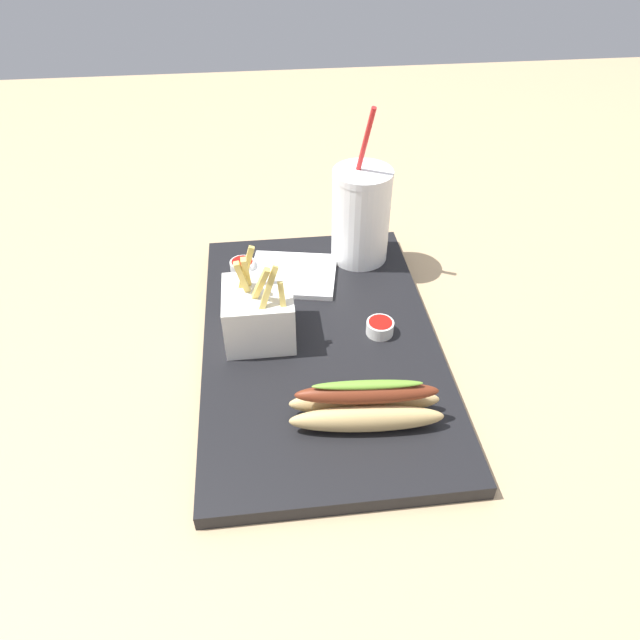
{
  "coord_description": "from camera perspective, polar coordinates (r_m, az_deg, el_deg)",
  "views": [
    {
      "loc": [
        0.56,
        -0.06,
        0.52
      ],
      "look_at": [
        0.0,
        0.0,
        0.05
      ],
      "focal_mm": 32.12,
      "sensor_mm": 36.0,
      "label": 1
    }
  ],
  "objects": [
    {
      "name": "ketchup_cup_2",
      "position": [
        0.76,
        5.96,
        -0.53
      ],
      "size": [
        0.04,
        0.04,
        0.02
      ],
      "color": "white",
      "rests_on": "food_tray"
    },
    {
      "name": "hot_dog_1",
      "position": [
        0.64,
        4.6,
        -8.49
      ],
      "size": [
        0.06,
        0.17,
        0.06
      ],
      "color": "#DBB775",
      "rests_on": "food_tray"
    },
    {
      "name": "food_tray",
      "position": [
        0.76,
        0.0,
        -2.3
      ],
      "size": [
        0.49,
        0.3,
        0.02
      ],
      "primitive_type": "cube",
      "color": "black",
      "rests_on": "ground_plane"
    },
    {
      "name": "soda_cup",
      "position": [
        0.87,
        4.09,
        10.35
      ],
      "size": [
        0.09,
        0.09,
        0.24
      ],
      "color": "white",
      "rests_on": "food_tray"
    },
    {
      "name": "napkin_stack",
      "position": [
        0.86,
        -2.75,
        4.55
      ],
      "size": [
        0.13,
        0.15,
        0.01
      ],
      "primitive_type": "cube",
      "rotation": [
        0.0,
        0.0,
        -0.2
      ],
      "color": "white",
      "rests_on": "food_tray"
    },
    {
      "name": "ground_plane",
      "position": [
        0.77,
        0.0,
        -3.39
      ],
      "size": [
        2.4,
        2.4,
        0.02
      ],
      "primitive_type": "cube",
      "color": "tan"
    },
    {
      "name": "ketchup_cup_1",
      "position": [
        0.87,
        -7.74,
        5.4
      ],
      "size": [
        0.04,
        0.04,
        0.02
      ],
      "color": "white",
      "rests_on": "food_tray"
    },
    {
      "name": "fries_basket",
      "position": [
        0.74,
        -6.12,
        0.72
      ],
      "size": [
        0.09,
        0.09,
        0.13
      ],
      "color": "white",
      "rests_on": "food_tray"
    }
  ]
}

